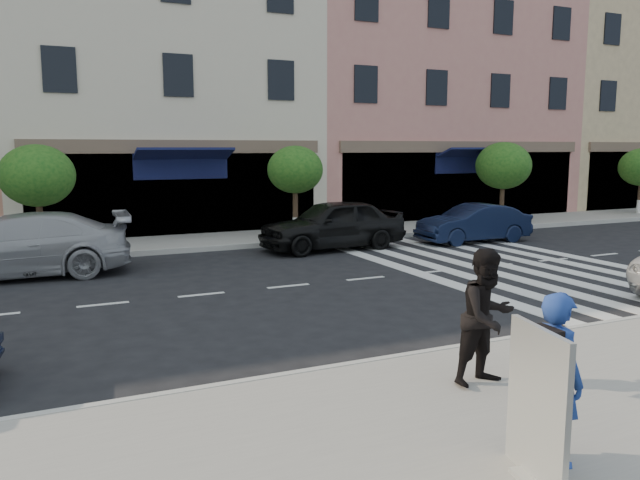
% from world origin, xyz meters
% --- Properties ---
extents(ground, '(120.00, 120.00, 0.00)m').
position_xyz_m(ground, '(0.00, 0.00, 0.00)').
color(ground, black).
rests_on(ground, ground).
extents(sidewalk_near, '(60.00, 4.50, 0.15)m').
position_xyz_m(sidewalk_near, '(0.00, -3.75, 0.07)').
color(sidewalk_near, gray).
rests_on(sidewalk_near, ground).
extents(sidewalk_far, '(60.00, 3.00, 0.15)m').
position_xyz_m(sidewalk_far, '(0.00, 11.00, 0.07)').
color(sidewalk_far, gray).
rests_on(sidewalk_far, ground).
extents(building_centre, '(11.00, 9.00, 11.00)m').
position_xyz_m(building_centre, '(-0.50, 17.00, 5.50)').
color(building_centre, beige).
rests_on(building_centre, ground).
extents(building_east_mid, '(13.00, 9.00, 13.00)m').
position_xyz_m(building_east_mid, '(11.50, 17.00, 6.50)').
color(building_east_mid, tan).
rests_on(building_east_mid, ground).
extents(building_east_far, '(12.00, 9.00, 12.00)m').
position_xyz_m(building_east_far, '(24.00, 17.00, 6.00)').
color(building_east_far, '#D4B688').
rests_on(building_east_far, ground).
extents(street_tree_wb, '(2.10, 2.10, 3.06)m').
position_xyz_m(street_tree_wb, '(-5.00, 10.80, 2.31)').
color(street_tree_wb, '#473323').
rests_on(street_tree_wb, sidewalk_far).
extents(street_tree_c, '(1.90, 1.90, 3.04)m').
position_xyz_m(street_tree_c, '(3.00, 10.80, 2.36)').
color(street_tree_c, '#473323').
rests_on(street_tree_c, sidewalk_far).
extents(street_tree_ea, '(2.20, 2.20, 3.19)m').
position_xyz_m(street_tree_ea, '(12.00, 10.80, 2.39)').
color(street_tree_ea, '#473323').
rests_on(street_tree_ea, sidewalk_far).
extents(photographer, '(0.43, 0.62, 1.65)m').
position_xyz_m(photographer, '(-0.78, -4.71, 0.98)').
color(photographer, navy).
rests_on(photographer, sidewalk_near).
extents(walker, '(0.91, 0.75, 1.73)m').
position_xyz_m(walker, '(-0.06, -2.86, 1.02)').
color(walker, black).
rests_on(walker, sidewalk_near).
extents(poster_board, '(0.39, 0.91, 1.41)m').
position_xyz_m(poster_board, '(-1.18, -4.90, 0.83)').
color(poster_board, beige).
rests_on(poster_board, sidewalk_near).
extents(car_far_left, '(5.44, 2.48, 1.54)m').
position_xyz_m(car_far_left, '(-5.60, 7.70, 0.77)').
color(car_far_left, '#999A9F').
rests_on(car_far_left, ground).
extents(car_far_mid, '(4.67, 2.09, 1.56)m').
position_xyz_m(car_far_mid, '(3.18, 8.26, 0.78)').
color(car_far_mid, black).
rests_on(car_far_mid, ground).
extents(car_far_right, '(3.88, 1.44, 1.27)m').
position_xyz_m(car_far_right, '(8.06, 7.60, 0.63)').
color(car_far_right, black).
rests_on(car_far_right, ground).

